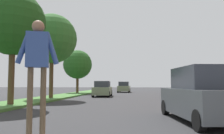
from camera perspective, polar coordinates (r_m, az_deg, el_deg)
name	(u,v)px	position (r m, az deg, el deg)	size (l,w,h in m)	color
ground_plane	(132,96)	(26.14, 4.93, -7.18)	(140.00, 140.00, 0.00)	#2D2D30
median_strip	(62,96)	(25.41, -12.18, -7.02)	(3.06, 64.00, 0.15)	#477A38
tree_mid	(13,24)	(15.66, -23.23, 9.83)	(3.96, 3.96, 6.92)	#4C3823
tree_far	(52,39)	(21.60, -14.59, 6.72)	(4.46, 4.46, 7.51)	#4C3823
tree_distant	(78,65)	(33.08, -8.48, 0.60)	(4.06, 4.06, 6.01)	#4C3823
sidewalk_right	(211,97)	(25.21, 23.16, -6.80)	(3.00, 64.00, 0.15)	#9E9991
pedestrian_performer	(37,67)	(4.27, -17.95, 0.06)	(0.74, 0.34, 2.49)	brown
suv_crossing	(202,96)	(9.10, 21.40, -6.62)	(2.53, 4.82, 1.97)	#474C51
sedan_midblock	(103,89)	(25.40, -2.33, -5.53)	(2.02, 4.59, 1.67)	gray
sedan_distant	(124,87)	(38.14, 2.98, -5.05)	(1.97, 4.57, 1.74)	gray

